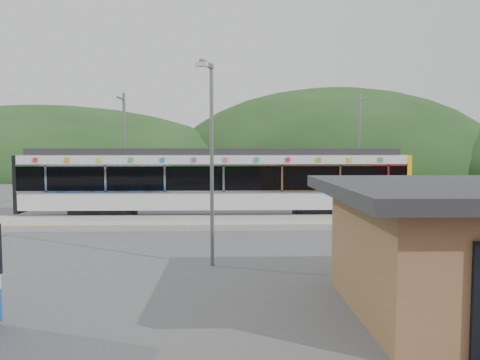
{
  "coord_description": "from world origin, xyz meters",
  "views": [
    {
      "loc": [
        -0.93,
        -19.34,
        3.81
      ],
      "look_at": [
        -0.36,
        1.0,
        2.39
      ],
      "focal_mm": 35.0,
      "sensor_mm": 36.0,
      "label": 1
    }
  ],
  "objects": [
    {
      "name": "catenary_mast_east",
      "position": [
        7.0,
        8.56,
        3.65
      ],
      "size": [
        0.18,
        1.8,
        7.0
      ],
      "color": "slate",
      "rests_on": "ground"
    },
    {
      "name": "train",
      "position": [
        -1.59,
        6.0,
        2.06
      ],
      "size": [
        20.44,
        3.01,
        3.74
      ],
      "color": "black",
      "rests_on": "ground"
    },
    {
      "name": "catenary_mast_west",
      "position": [
        -7.0,
        8.56,
        3.65
      ],
      "size": [
        0.18,
        1.8,
        7.0
      ],
      "color": "slate",
      "rests_on": "ground"
    },
    {
      "name": "yellow_line",
      "position": [
        0.0,
        2.0,
        0.3
      ],
      "size": [
        26.0,
        0.1,
        0.01
      ],
      "primitive_type": "cube",
      "color": "yellow",
      "rests_on": "platform"
    },
    {
      "name": "hills",
      "position": [
        6.19,
        5.29,
        0.0
      ],
      "size": [
        146.0,
        149.0,
        26.0
      ],
      "color": "#1E3D19",
      "rests_on": "ground"
    },
    {
      "name": "lamp_post",
      "position": [
        -1.41,
        -4.61,
        3.83
      ],
      "size": [
        0.4,
        1.16,
        6.43
      ],
      "rotation": [
        0.0,
        0.0,
        -0.27
      ],
      "color": "slate",
      "rests_on": "ground"
    },
    {
      "name": "platform",
      "position": [
        0.0,
        3.3,
        0.15
      ],
      "size": [
        26.0,
        3.2,
        0.3
      ],
      "primitive_type": "cube",
      "color": "#9E9E99",
      "rests_on": "ground"
    },
    {
      "name": "ground",
      "position": [
        0.0,
        0.0,
        0.0
      ],
      "size": [
        120.0,
        120.0,
        0.0
      ],
      "primitive_type": "plane",
      "color": "#4C4C4F",
      "rests_on": "ground"
    }
  ]
}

